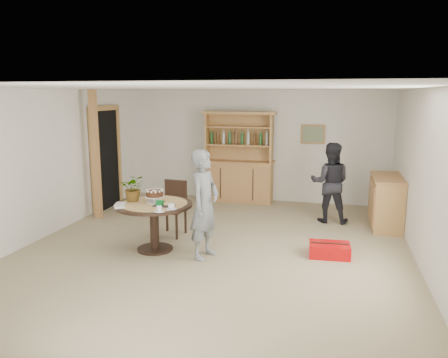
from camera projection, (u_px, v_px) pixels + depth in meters
ground at (214, 250)px, 6.87m from camera, size 7.00×7.00×0.00m
room_shell at (214, 140)px, 6.54m from camera, size 6.04×7.04×2.52m
doorway at (106, 157)px, 9.26m from camera, size 0.13×1.10×2.18m
pine_post at (96, 155)px, 8.41m from camera, size 0.12×0.12×2.50m
hutch at (239, 171)px, 9.89m from camera, size 1.62×0.54×2.04m
sideboard at (386, 201)px, 8.02m from camera, size 0.54×1.26×0.94m
dining_table at (154, 213)px, 6.77m from camera, size 1.20×1.20×0.76m
dining_chair at (173, 204)px, 7.57m from camera, size 0.46×0.46×0.95m
birthday_cake at (155, 195)px, 6.76m from camera, size 0.30×0.30×0.20m
flower_vase at (134, 188)px, 6.83m from camera, size 0.47×0.44×0.42m
gift_tray at (164, 204)px, 6.56m from camera, size 0.30×0.20×0.08m
coffee_cup_a at (171, 207)px, 6.37m from camera, size 0.15×0.15×0.09m
coffee_cup_b at (159, 209)px, 6.23m from camera, size 0.15×0.15×0.08m
napkins at (120, 205)px, 6.53m from camera, size 0.24×0.33×0.03m
teen_boy at (204, 205)px, 6.43m from camera, size 0.51×0.66×1.63m
adult_person at (330, 183)px, 8.27m from camera, size 0.75×0.59×1.53m
red_suitcase at (329, 250)px, 6.58m from camera, size 0.63×0.44×0.21m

